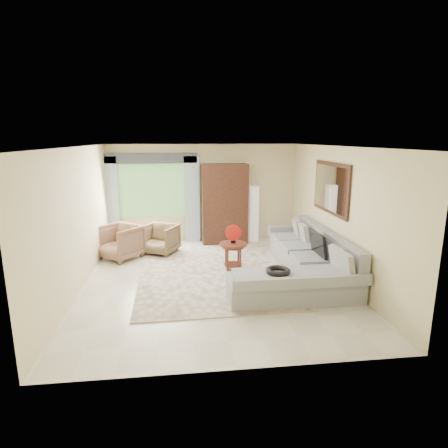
{
  "coord_description": "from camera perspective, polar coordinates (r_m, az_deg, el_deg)",
  "views": [
    {
      "loc": [
        -0.64,
        -6.99,
        2.75
      ],
      "look_at": [
        0.25,
        0.35,
        1.05
      ],
      "focal_mm": 30.0,
      "sensor_mm": 36.0,
      "label": 1
    }
  ],
  "objects": [
    {
      "name": "curtain_left",
      "position": [
        10.15,
        -16.84,
        3.33
      ],
      "size": [
        0.4,
        0.08,
        2.3
      ],
      "primitive_type": "cube",
      "color": "#9EB7CC",
      "rests_on": "ground"
    },
    {
      "name": "tv_screen",
      "position": [
        7.59,
        14.14,
        -2.97
      ],
      "size": [
        0.14,
        0.74,
        0.48
      ],
      "primitive_type": "cube",
      "rotation": [
        0.0,
        -0.17,
        0.0
      ],
      "color": "black",
      "rests_on": "sectional_sofa"
    },
    {
      "name": "curtain_right",
      "position": [
        10.0,
        -4.89,
        3.71
      ],
      "size": [
        0.4,
        0.08,
        2.3
      ],
      "primitive_type": "cube",
      "color": "#9EB7CC",
      "rests_on": "ground"
    },
    {
      "name": "potted_plant",
      "position": [
        9.85,
        -15.4,
        -2.16
      ],
      "size": [
        0.51,
        0.46,
        0.52
      ],
      "primitive_type": "imported",
      "rotation": [
        0.0,
        0.0,
        -0.13
      ],
      "color": "#999999",
      "rests_on": "ground"
    },
    {
      "name": "garden_hose",
      "position": [
        6.48,
        8.23,
        -7.08
      ],
      "size": [
        0.43,
        0.43,
        0.09
      ],
      "primitive_type": "torus",
      "color": "black",
      "rests_on": "sectional_sofa"
    },
    {
      "name": "coffee_table",
      "position": [
        8.0,
        1.39,
        -4.85
      ],
      "size": [
        0.58,
        0.58,
        0.58
      ],
      "rotation": [
        0.0,
        0.0,
        -0.14
      ],
      "color": "#461A12",
      "rests_on": "ground"
    },
    {
      "name": "ground",
      "position": [
        7.54,
        -1.58,
        -8.45
      ],
      "size": [
        6.0,
        6.0,
        0.0
      ],
      "primitive_type": "plane",
      "color": "silver",
      "rests_on": "ground"
    },
    {
      "name": "floor_lamp",
      "position": [
        10.17,
        4.51,
        1.57
      ],
      "size": [
        0.24,
        0.24,
        1.5
      ],
      "primitive_type": "cube",
      "color": "silver",
      "rests_on": "ground"
    },
    {
      "name": "window",
      "position": [
        10.07,
        -10.94,
        5.02
      ],
      "size": [
        1.8,
        0.04,
        1.4
      ],
      "primitive_type": "cube",
      "color": "#669E59",
      "rests_on": "wall_back"
    },
    {
      "name": "armoire",
      "position": [
        9.93,
        0.07,
        3.1
      ],
      "size": [
        1.2,
        0.55,
        2.1
      ],
      "primitive_type": "cube",
      "color": "black",
      "rests_on": "ground"
    },
    {
      "name": "armchair_right",
      "position": [
        9.23,
        -9.75,
        -2.29
      ],
      "size": [
        1.03,
        1.04,
        0.71
      ],
      "primitive_type": "imported",
      "rotation": [
        0.0,
        0.0,
        -0.47
      ],
      "color": "brown",
      "rests_on": "ground"
    },
    {
      "name": "red_disc",
      "position": [
        7.86,
        1.41,
        -1.34
      ],
      "size": [
        0.34,
        0.07,
        0.34
      ],
      "primitive_type": "cylinder",
      "rotation": [
        1.57,
        0.0,
        -0.13
      ],
      "color": "red",
      "rests_on": "coffee_table"
    },
    {
      "name": "valance",
      "position": [
        9.93,
        -11.18,
        9.83
      ],
      "size": [
        2.4,
        0.12,
        0.26
      ],
      "primitive_type": "cube",
      "color": "#1E232D",
      "rests_on": "wall_back"
    },
    {
      "name": "wall_mirror",
      "position": [
        8.03,
        15.95,
        5.3
      ],
      "size": [
        0.05,
        1.7,
        1.05
      ],
      "color": "black",
      "rests_on": "wall_right"
    },
    {
      "name": "sectional_sofa",
      "position": [
        7.64,
        12.05,
        -6.19
      ],
      "size": [
        2.3,
        3.46,
        0.9
      ],
      "color": "gray",
      "rests_on": "ground"
    },
    {
      "name": "area_rug",
      "position": [
        7.86,
        -1.68,
        -7.45
      ],
      "size": [
        3.08,
        4.06,
        0.02
      ],
      "primitive_type": "cube",
      "rotation": [
        0.0,
        0.0,
        0.02
      ],
      "color": "beige",
      "rests_on": "ground"
    },
    {
      "name": "armchair_left",
      "position": [
        9.03,
        -15.56,
        -2.65
      ],
      "size": [
        1.21,
        1.21,
        0.79
      ],
      "primitive_type": "imported",
      "rotation": [
        0.0,
        0.0,
        -0.7
      ],
      "color": "#956651",
      "rests_on": "ground"
    }
  ]
}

